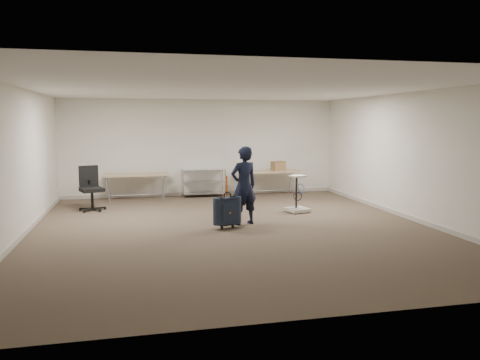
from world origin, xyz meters
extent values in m
plane|color=#46362A|center=(0.00, 0.00, 0.00)|extent=(9.00, 9.00, 0.00)
plane|color=white|center=(0.00, 4.50, 1.40)|extent=(8.00, 0.00, 8.00)
plane|color=white|center=(0.00, -4.50, 1.40)|extent=(8.00, 0.00, 8.00)
plane|color=white|center=(-4.00, 0.00, 1.40)|extent=(0.00, 9.00, 9.00)
plane|color=white|center=(4.00, 0.00, 1.40)|extent=(0.00, 9.00, 9.00)
plane|color=white|center=(0.00, 0.00, 2.80)|extent=(8.00, 8.00, 0.00)
cube|color=#B8B1A5|center=(0.00, 4.49, 0.05)|extent=(8.00, 0.02, 0.10)
cube|color=#B8B1A5|center=(-3.99, 0.00, 0.05)|extent=(0.02, 9.00, 0.10)
cube|color=#B8B1A5|center=(3.99, 0.00, 0.05)|extent=(0.02, 9.00, 0.10)
cube|color=#9A805E|center=(-1.90, 3.95, 0.71)|extent=(1.80, 0.75, 0.03)
cylinder|color=#989AA0|center=(-1.90, 3.95, 0.15)|extent=(1.50, 0.02, 0.02)
cylinder|color=#989AA0|center=(-2.65, 3.65, 0.35)|extent=(0.13, 0.04, 0.69)
cylinder|color=#989AA0|center=(-1.15, 3.65, 0.35)|extent=(0.13, 0.04, 0.69)
cylinder|color=#989AA0|center=(-2.65, 4.25, 0.35)|extent=(0.13, 0.04, 0.69)
cylinder|color=#989AA0|center=(-1.15, 4.25, 0.35)|extent=(0.13, 0.04, 0.69)
cube|color=#9A805E|center=(1.90, 3.95, 0.71)|extent=(1.80, 0.75, 0.03)
cylinder|color=#989AA0|center=(1.90, 3.95, 0.15)|extent=(1.50, 0.02, 0.02)
cylinder|color=#989AA0|center=(1.15, 3.65, 0.35)|extent=(0.13, 0.04, 0.69)
cylinder|color=#989AA0|center=(2.65, 3.65, 0.35)|extent=(0.13, 0.04, 0.69)
cylinder|color=#989AA0|center=(1.15, 4.25, 0.35)|extent=(0.13, 0.04, 0.69)
cylinder|color=#989AA0|center=(2.65, 4.25, 0.35)|extent=(0.13, 0.04, 0.69)
cylinder|color=silver|center=(-0.60, 3.98, 0.40)|extent=(0.02, 0.02, 0.80)
cylinder|color=silver|center=(0.60, 3.98, 0.40)|extent=(0.02, 0.02, 0.80)
cylinder|color=silver|center=(-0.60, 4.42, 0.40)|extent=(0.02, 0.02, 0.80)
cylinder|color=silver|center=(0.60, 4.42, 0.40)|extent=(0.02, 0.02, 0.80)
cube|color=silver|center=(0.00, 4.20, 0.10)|extent=(1.20, 0.45, 0.02)
cube|color=silver|center=(0.00, 4.20, 0.45)|extent=(1.20, 0.45, 0.02)
cube|color=silver|center=(0.00, 4.20, 0.78)|extent=(1.20, 0.45, 0.01)
imported|color=black|center=(0.30, 0.33, 0.82)|extent=(0.69, 0.55, 1.65)
cube|color=black|center=(-0.12, 0.00, 0.37)|extent=(0.44, 0.33, 0.54)
cube|color=black|center=(-0.12, 0.02, 0.09)|extent=(0.38, 0.25, 0.03)
cylinder|color=black|center=(-0.24, -0.03, 0.04)|extent=(0.05, 0.08, 0.07)
cylinder|color=black|center=(0.00, 0.04, 0.04)|extent=(0.05, 0.08, 0.07)
torus|color=black|center=(-0.12, 0.00, 0.67)|extent=(0.17, 0.07, 0.17)
cube|color=#F0600C|center=(-0.12, 0.02, 0.87)|extent=(0.04, 0.02, 0.41)
cylinder|color=black|center=(-2.96, 2.63, 0.05)|extent=(0.66, 0.66, 0.10)
cylinder|color=black|center=(-2.96, 2.63, 0.27)|extent=(0.07, 0.07, 0.44)
cube|color=black|center=(-2.96, 2.63, 0.52)|extent=(0.65, 0.65, 0.09)
cube|color=black|center=(-3.04, 2.85, 0.82)|extent=(0.46, 0.22, 0.53)
cube|color=silver|center=(1.86, 1.37, 0.06)|extent=(0.59, 0.59, 0.08)
cylinder|color=black|center=(1.67, 1.17, 0.02)|extent=(0.06, 0.06, 0.04)
cylinder|color=black|center=(1.86, 1.41, 0.48)|extent=(0.05, 0.05, 0.77)
cube|color=silver|center=(1.86, 1.37, 0.87)|extent=(0.40, 0.37, 0.04)
torus|color=#2357B2|center=(1.91, 1.29, 0.58)|extent=(0.26, 0.16, 0.24)
cube|color=olive|center=(2.18, 3.96, 0.87)|extent=(0.42, 0.36, 0.27)
camera|label=1|loc=(-1.89, -9.12, 2.15)|focal=35.00mm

